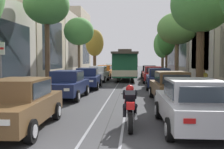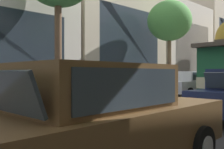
{
  "view_description": "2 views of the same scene",
  "coord_description": "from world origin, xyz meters",
  "px_view_note": "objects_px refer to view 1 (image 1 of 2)",
  "views": [
    {
      "loc": [
        0.85,
        -4.61,
        2.16
      ],
      "look_at": [
        -0.67,
        13.73,
        1.15
      ],
      "focal_mm": 40.9,
      "sensor_mm": 36.0,
      "label": 1
    },
    {
      "loc": [
        5.58,
        6.66,
        1.45
      ],
      "look_at": [
        -2.77,
        14.58,
        1.4
      ],
      "focal_mm": 40.79,
      "sensor_mm": 36.0,
      "label": 2
    }
  ],
  "objects_px": {
    "street_tree_kerb_right_far": "(163,45)",
    "street_tree_kerb_left_fourth": "(95,43)",
    "parked_car_brown_near_left": "(18,104)",
    "parked_car_white_fourth_left": "(98,74)",
    "parked_car_brown_second_right": "(171,86)",
    "motorcycle_with_rider": "(130,108)",
    "parked_car_navy_mid_right": "(159,78)",
    "parked_car_silver_sixth_left": "(109,70)",
    "parked_car_navy_mid_left": "(87,78)",
    "fire_hydrant": "(50,89)",
    "street_tree_kerb_left_second": "(47,6)",
    "parked_car_silver_near_right": "(192,104)",
    "parked_car_red_fourth_right": "(152,74)",
    "pedestrian_crossing_far": "(203,80)",
    "street_tree_kerb_right_second": "(201,5)",
    "street_tree_kerb_right_fourth": "(167,39)",
    "cable_car_trolley": "(125,65)",
    "street_sign_post": "(1,70)",
    "parked_car_black_fifth_right": "(149,72)",
    "parked_car_orange_fifth_left": "(105,71)",
    "parked_car_teal_far_left": "(111,69)",
    "parked_car_navy_second_left": "(67,84)",
    "street_tree_kerb_right_mid": "(177,29)"
  },
  "relations": [
    {
      "from": "street_tree_kerb_right_second",
      "to": "motorcycle_with_rider",
      "type": "height_order",
      "value": "street_tree_kerb_right_second"
    },
    {
      "from": "pedestrian_crossing_far",
      "to": "parked_car_navy_mid_left",
      "type": "bearing_deg",
      "value": 165.1
    },
    {
      "from": "parked_car_white_fourth_left",
      "to": "street_tree_kerb_left_second",
      "type": "relative_size",
      "value": 0.59
    },
    {
      "from": "street_tree_kerb_left_second",
      "to": "street_sign_post",
      "type": "distance_m",
      "value": 9.68
    },
    {
      "from": "parked_car_silver_sixth_left",
      "to": "parked_car_black_fifth_right",
      "type": "height_order",
      "value": "same"
    },
    {
      "from": "parked_car_brown_near_left",
      "to": "parked_car_white_fourth_left",
      "type": "relative_size",
      "value": 1.0
    },
    {
      "from": "parked_car_silver_near_right",
      "to": "parked_car_red_fourth_right",
      "type": "distance_m",
      "value": 16.95
    },
    {
      "from": "parked_car_silver_sixth_left",
      "to": "street_tree_kerb_right_far",
      "type": "distance_m",
      "value": 9.03
    },
    {
      "from": "parked_car_brown_near_left",
      "to": "street_tree_kerb_right_second",
      "type": "xyz_separation_m",
      "value": [
        7.68,
        8.39,
        4.75
      ]
    },
    {
      "from": "parked_car_navy_mid_left",
      "to": "parked_car_silver_near_right",
      "type": "height_order",
      "value": "same"
    },
    {
      "from": "parked_car_brown_near_left",
      "to": "street_tree_kerb_right_second",
      "type": "bearing_deg",
      "value": 47.54
    },
    {
      "from": "cable_car_trolley",
      "to": "parked_car_brown_near_left",
      "type": "bearing_deg",
      "value": -97.78
    },
    {
      "from": "parked_car_silver_near_right",
      "to": "fire_hydrant",
      "type": "distance_m",
      "value": 10.07
    },
    {
      "from": "parked_car_silver_near_right",
      "to": "parked_car_brown_second_right",
      "type": "distance_m",
      "value": 5.46
    },
    {
      "from": "parked_car_red_fourth_right",
      "to": "fire_hydrant",
      "type": "relative_size",
      "value": 5.2
    },
    {
      "from": "street_tree_kerb_right_fourth",
      "to": "street_tree_kerb_right_far",
      "type": "height_order",
      "value": "street_tree_kerb_right_fourth"
    },
    {
      "from": "parked_car_navy_mid_left",
      "to": "parked_car_navy_second_left",
      "type": "bearing_deg",
      "value": -92.43
    },
    {
      "from": "parked_car_navy_mid_right",
      "to": "parked_car_silver_sixth_left",
      "type": "bearing_deg",
      "value": 106.82
    },
    {
      "from": "parked_car_navy_second_left",
      "to": "parked_car_navy_mid_left",
      "type": "distance_m",
      "value": 5.26
    },
    {
      "from": "parked_car_white_fourth_left",
      "to": "street_tree_kerb_right_second",
      "type": "relative_size",
      "value": 0.6
    },
    {
      "from": "parked_car_navy_mid_left",
      "to": "street_tree_kerb_right_far",
      "type": "distance_m",
      "value": 21.85
    },
    {
      "from": "cable_car_trolley",
      "to": "street_tree_kerb_right_far",
      "type": "bearing_deg",
      "value": 65.64
    },
    {
      "from": "street_tree_kerb_right_far",
      "to": "cable_car_trolley",
      "type": "height_order",
      "value": "street_tree_kerb_right_far"
    },
    {
      "from": "parked_car_silver_sixth_left",
      "to": "parked_car_black_fifth_right",
      "type": "bearing_deg",
      "value": -51.17
    },
    {
      "from": "street_tree_kerb_left_second",
      "to": "street_tree_kerb_left_fourth",
      "type": "height_order",
      "value": "street_tree_kerb_left_second"
    },
    {
      "from": "parked_car_white_fourth_left",
      "to": "parked_car_silver_near_right",
      "type": "height_order",
      "value": "same"
    },
    {
      "from": "parked_car_teal_far_left",
      "to": "street_tree_kerb_right_second",
      "type": "xyz_separation_m",
      "value": [
        7.87,
        -27.17,
        4.75
      ]
    },
    {
      "from": "parked_car_brown_second_right",
      "to": "cable_car_trolley",
      "type": "relative_size",
      "value": 0.48
    },
    {
      "from": "parked_car_teal_far_left",
      "to": "street_tree_kerb_right_fourth",
      "type": "bearing_deg",
      "value": -56.45
    },
    {
      "from": "parked_car_navy_mid_left",
      "to": "fire_hydrant",
      "type": "relative_size",
      "value": 5.26
    },
    {
      "from": "parked_car_brown_near_left",
      "to": "parked_car_brown_second_right",
      "type": "xyz_separation_m",
      "value": [
        5.59,
        5.92,
        0.0
      ]
    },
    {
      "from": "parked_car_navy_second_left",
      "to": "street_tree_kerb_right_far",
      "type": "distance_m",
      "value": 26.81
    },
    {
      "from": "parked_car_red_fourth_right",
      "to": "street_tree_kerb_left_fourth",
      "type": "height_order",
      "value": "street_tree_kerb_left_fourth"
    },
    {
      "from": "parked_car_navy_mid_left",
      "to": "street_tree_kerb_right_far",
      "type": "bearing_deg",
      "value": 68.13
    },
    {
      "from": "parked_car_orange_fifth_left",
      "to": "parked_car_black_fifth_right",
      "type": "bearing_deg",
      "value": -7.82
    },
    {
      "from": "parked_car_orange_fifth_left",
      "to": "parked_car_brown_near_left",
      "type": "bearing_deg",
      "value": -90.1
    },
    {
      "from": "street_tree_kerb_right_far",
      "to": "parked_car_teal_far_left",
      "type": "bearing_deg",
      "value": 155.62
    },
    {
      "from": "parked_car_red_fourth_right",
      "to": "street_sign_post",
      "type": "relative_size",
      "value": 1.5
    },
    {
      "from": "street_tree_kerb_right_far",
      "to": "street_tree_kerb_left_fourth",
      "type": "bearing_deg",
      "value": -167.7
    },
    {
      "from": "parked_car_white_fourth_left",
      "to": "street_tree_kerb_left_fourth",
      "type": "bearing_deg",
      "value": 100.28
    },
    {
      "from": "parked_car_brown_second_right",
      "to": "motorcycle_with_rider",
      "type": "relative_size",
      "value": 2.22
    },
    {
      "from": "parked_car_black_fifth_right",
      "to": "parked_car_navy_mid_left",
      "type": "bearing_deg",
      "value": -115.69
    },
    {
      "from": "parked_car_silver_sixth_left",
      "to": "street_tree_kerb_right_mid",
      "type": "distance_m",
      "value": 15.93
    },
    {
      "from": "parked_car_silver_sixth_left",
      "to": "street_tree_kerb_left_second",
      "type": "distance_m",
      "value": 20.57
    },
    {
      "from": "street_tree_kerb_left_fourth",
      "to": "street_tree_kerb_right_far",
      "type": "xyz_separation_m",
      "value": [
        10.15,
        2.21,
        -0.14
      ]
    },
    {
      "from": "parked_car_brown_near_left",
      "to": "parked_car_silver_near_right",
      "type": "bearing_deg",
      "value": 4.79
    },
    {
      "from": "parked_car_white_fourth_left",
      "to": "parked_car_brown_second_right",
      "type": "distance_m",
      "value": 13.56
    },
    {
      "from": "parked_car_brown_second_right",
      "to": "street_tree_kerb_left_fourth",
      "type": "xyz_separation_m",
      "value": [
        -7.65,
        23.69,
        3.88
      ]
    },
    {
      "from": "parked_car_white_fourth_left",
      "to": "parked_car_navy_mid_right",
      "type": "xyz_separation_m",
      "value": [
        5.56,
        -6.41,
        0.0
      ]
    },
    {
      "from": "parked_car_navy_second_left",
      "to": "parked_car_navy_mid_right",
      "type": "height_order",
      "value": "same"
    }
  ]
}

